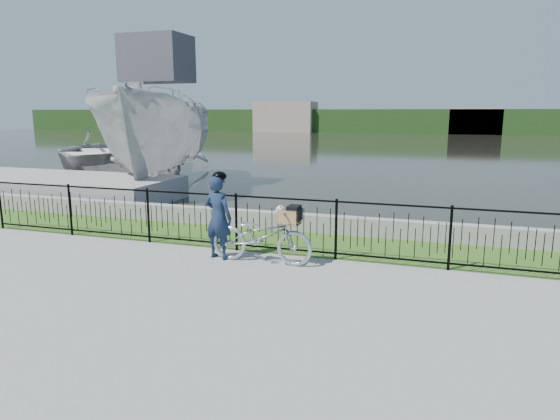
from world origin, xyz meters
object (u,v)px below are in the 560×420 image
(bicycle_rig, at_px, (262,235))
(boat_far, at_px, (118,152))
(cyclist, at_px, (218,216))
(dock, at_px, (30,185))
(boat_near, at_px, (160,135))

(bicycle_rig, xyz_separation_m, boat_far, (-10.53, 10.27, 0.46))
(bicycle_rig, relative_size, cyclist, 1.16)
(boat_far, bearing_deg, bicycle_rig, -44.30)
(dock, distance_m, cyclist, 9.98)
(cyclist, bearing_deg, boat_near, 127.64)
(bicycle_rig, bearing_deg, cyclist, 179.14)
(dock, bearing_deg, boat_far, 97.55)
(cyclist, bearing_deg, bicycle_rig, -0.86)
(bicycle_rig, distance_m, boat_near, 10.19)
(bicycle_rig, bearing_deg, boat_near, 131.49)
(bicycle_rig, xyz_separation_m, cyclist, (-0.87, 0.01, 0.30))
(boat_near, xyz_separation_m, boat_far, (-3.84, 2.71, -0.92))
(bicycle_rig, height_order, cyclist, cyclist)
(cyclist, bearing_deg, dock, 153.20)
(bicycle_rig, height_order, boat_near, boat_near)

